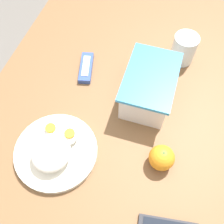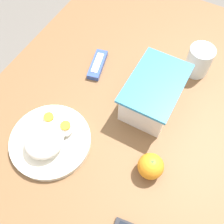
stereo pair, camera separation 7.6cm
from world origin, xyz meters
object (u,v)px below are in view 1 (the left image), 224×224
(candy_bar, at_px, (86,68))
(orange_fruit, at_px, (162,158))
(food_container, at_px, (149,88))
(rice_plate, at_px, (55,150))
(drinking_glass, at_px, (184,49))

(candy_bar, bearing_deg, orange_fruit, 50.86)
(candy_bar, bearing_deg, food_container, 77.76)
(rice_plate, height_order, candy_bar, rice_plate)
(orange_fruit, height_order, rice_plate, same)
(rice_plate, xyz_separation_m, candy_bar, (-0.31, -0.02, -0.01))
(orange_fruit, height_order, drinking_glass, drinking_glass)
(food_container, bearing_deg, candy_bar, -102.24)
(rice_plate, bearing_deg, drinking_glass, 148.72)
(food_container, distance_m, rice_plate, 0.33)
(candy_bar, distance_m, drinking_glass, 0.33)
(rice_plate, xyz_separation_m, drinking_glass, (-0.45, 0.27, 0.03))
(food_container, relative_size, orange_fruit, 3.15)
(orange_fruit, height_order, candy_bar, orange_fruit)
(drinking_glass, bearing_deg, food_container, -21.62)
(food_container, height_order, candy_bar, food_container)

